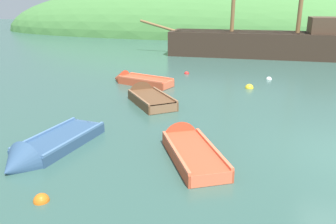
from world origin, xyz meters
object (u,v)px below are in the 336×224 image
Objects in this scene: rowboat_outer_left at (147,98)px; rowboat_center at (46,151)px; rowboat_far at (188,148)px; buoy_yellow at (249,88)px; buoy_white at (269,80)px; buoy_red at (187,74)px; buoy_orange at (42,201)px; rowboat_near_dock at (138,81)px; sailing_ship at (268,47)px.

rowboat_outer_left is 0.90× the size of rowboat_center.
rowboat_far reaches higher than buoy_yellow.
buoy_white is 1.03× the size of buoy_red.
rowboat_center is at bearing 78.09° from rowboat_far.
buoy_yellow is at bearing -88.98° from rowboat_outer_left.
buoy_white is at bearing 68.53° from buoy_orange.
rowboat_center is 1.01× the size of rowboat_near_dock.
buoy_orange is (-4.13, -10.87, 0.00)m from buoy_yellow.
rowboat_outer_left is 7.45m from buoy_white.
buoy_white is at bearing 89.12° from sailing_ship.
buoy_orange is at bearing 142.65° from rowboat_outer_left.
rowboat_center is (-1.23, -5.52, -0.03)m from rowboat_outer_left.
sailing_ship is at bearing 83.32° from buoy_yellow.
rowboat_near_dock is (-0.13, 8.40, 0.03)m from rowboat_center.
buoy_orange is (-5.34, -21.19, -0.67)m from sailing_ship.
buoy_white is (5.12, 5.41, -0.12)m from rowboat_outer_left.
rowboat_outer_left is at bearing 176.98° from rowboat_center.
sailing_ship is 41.28× the size of buoy_yellow.
buoy_yellow reaches higher than buoy_white.
rowboat_center is 8.40m from rowboat_near_dock.
buoy_red is at bearing 174.60° from buoy_white.
buoy_red is (0.62, 13.47, 0.00)m from buoy_orange.
rowboat_far is 10.27m from buoy_white.
sailing_ship is 5.31× the size of rowboat_outer_left.
rowboat_outer_left is 7.77× the size of buoy_yellow.
rowboat_center reaches higher than buoy_red.
rowboat_near_dock is 10.59m from buoy_orange.
buoy_yellow is (-1.00, -2.17, 0.00)m from buoy_white.
rowboat_outer_left is at bearing 2.44° from rowboat_far.
sailing_ship is 55.96× the size of buoy_white.
sailing_ship reaches higher than buoy_yellow.
buoy_white is (6.47, 2.53, -0.12)m from rowboat_near_dock.
rowboat_outer_left is 0.90× the size of rowboat_near_dock.
rowboat_center is at bearing -99.16° from buoy_red.
rowboat_center is 12.64m from buoy_white.
buoy_white is (-0.21, -8.15, -0.67)m from sailing_ship.
rowboat_far is at bearing 137.28° from rowboat_near_dock.
rowboat_outer_left is 3.18m from rowboat_near_dock.
rowboat_center is at bearing 110.50° from rowboat_near_dock.
rowboat_outer_left is 5.24m from buoy_yellow.
buoy_red is (-1.92, 10.37, -0.10)m from rowboat_far.
buoy_white is at bearing -139.02° from rowboat_near_dock.
rowboat_center is (-3.75, -0.99, -0.02)m from rowboat_far.
buoy_yellow is (4.12, 3.25, -0.12)m from rowboat_outer_left.
buoy_yellow is at bearing 69.21° from buoy_orange.
rowboat_far is (2.53, -4.53, -0.02)m from rowboat_outer_left.
buoy_orange reaches higher than buoy_white.
rowboat_center is at bearing 119.96° from buoy_orange.
buoy_white is 2.39m from buoy_yellow.
rowboat_center reaches higher than buoy_orange.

